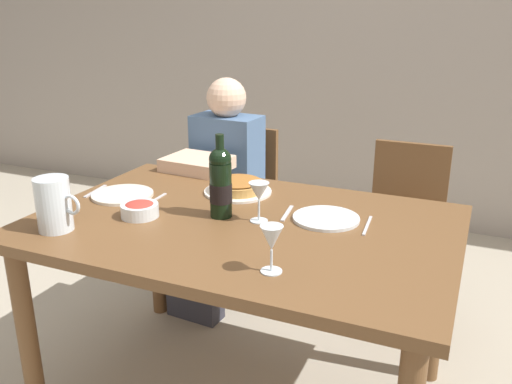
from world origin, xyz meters
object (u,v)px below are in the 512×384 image
dining_table (243,245)px  wine_glass_left_diner (259,193)px  chair_left (239,197)px  chair_right (404,223)px  wine_glass_right_diner (272,240)px  dinner_plate_right_setting (123,195)px  wine_bottle (221,182)px  diner_left (216,189)px  water_pitcher (54,207)px  dinner_plate_left_setting (326,218)px  salad_bowl (140,209)px  baked_tart (238,186)px

dining_table → wine_glass_left_diner: 0.21m
chair_left → chair_right: size_ratio=1.00×
wine_glass_left_diner → wine_glass_right_diner: (0.19, -0.35, -0.01)m
dinner_plate_right_setting → wine_glass_left_diner: bearing=-2.8°
dinner_plate_right_setting → chair_left: 0.90m
wine_bottle → diner_left: diner_left is taller
chair_right → wine_bottle: bearing=58.1°
water_pitcher → dinner_plate_left_setting: bearing=29.1°
dining_table → wine_glass_right_diner: 0.45m
dining_table → dinner_plate_left_setting: size_ratio=6.21×
water_pitcher → salad_bowl: water_pitcher is taller
diner_left → chair_right: 0.94m
wine_glass_right_diner → dinner_plate_left_setting: wine_glass_right_diner is taller
dinner_plate_left_setting → chair_right: size_ratio=0.28×
wine_bottle → diner_left: size_ratio=0.26×
dining_table → salad_bowl: salad_bowl is taller
wine_glass_right_diner → dinner_plate_left_setting: bearing=86.2°
dinner_plate_left_setting → baked_tart: bearing=160.8°
water_pitcher → wine_glass_right_diner: bearing=0.3°
dinner_plate_right_setting → wine_bottle: bearing=-4.7°
baked_tart → chair_right: size_ratio=0.32×
dinner_plate_left_setting → dinner_plate_right_setting: (-0.83, -0.08, 0.00)m
baked_tart → diner_left: diner_left is taller
salad_bowl → wine_glass_right_diner: size_ratio=0.96×
wine_glass_left_diner → chair_right: size_ratio=0.17×
water_pitcher → diner_left: size_ratio=0.16×
baked_tart → chair_right: bearing=45.5°
dining_table → wine_glass_right_diner: wine_glass_right_diner is taller
dining_table → wine_glass_right_diner: size_ratio=10.45×
water_pitcher → wine_glass_left_diner: size_ratio=1.28×
wine_glass_right_diner → diner_left: (-0.70, 0.99, -0.24)m
wine_bottle → water_pitcher: 0.58m
dinner_plate_right_setting → dinner_plate_left_setting: bearing=5.4°
wine_bottle → water_pitcher: bearing=-143.5°
water_pitcher → chair_right: water_pitcher is taller
baked_tart → salad_bowl: (-0.21, -0.39, 0.00)m
baked_tart → chair_left: 0.75m
wine_bottle → chair_right: 1.10m
wine_glass_left_diner → chair_right: wine_glass_left_diner is taller
dinner_plate_right_setting → salad_bowl: bearing=-39.1°
wine_bottle → wine_glass_left_diner: size_ratio=2.11×
wine_bottle → wine_glass_left_diner: bearing=3.4°
salad_bowl → wine_glass_left_diner: 0.44m
baked_tart → diner_left: 0.53m
salad_bowl → wine_glass_right_diner: (0.61, -0.22, 0.07)m
dining_table → baked_tart: bearing=118.4°
wine_glass_right_diner → dinner_plate_right_setting: wine_glass_right_diner is taller
salad_bowl → dinner_plate_left_setting: 0.68m
water_pitcher → chair_right: bearing=50.5°
chair_left → diner_left: 0.26m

